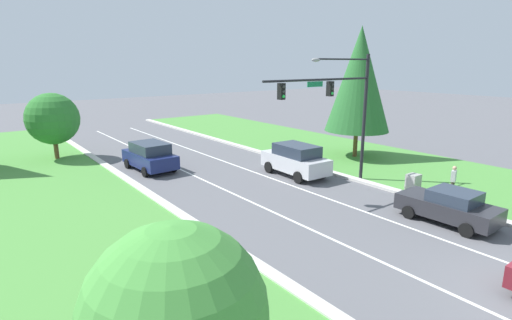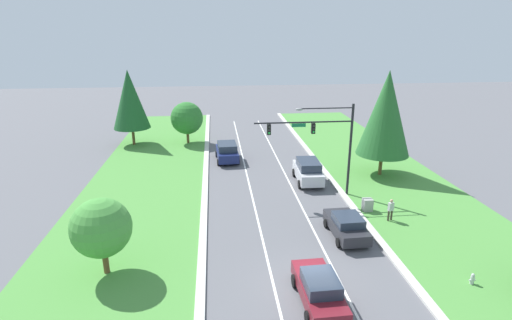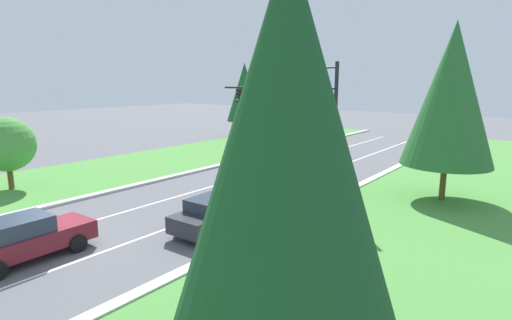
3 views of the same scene
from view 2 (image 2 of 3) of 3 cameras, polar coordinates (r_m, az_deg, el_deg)
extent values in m
plane|color=#5B5B60|center=(22.29, 7.47, -17.56)|extent=(160.00, 160.00, 0.00)
cube|color=beige|center=(24.07, 21.20, -15.60)|extent=(0.50, 90.00, 0.15)
cube|color=beige|center=(21.78, -7.94, -18.30)|extent=(0.50, 90.00, 0.15)
cube|color=#4C8E3D|center=(26.75, 31.56, -13.69)|extent=(10.00, 90.00, 0.08)
cube|color=#4C8E3D|center=(22.67, -22.02, -18.11)|extent=(10.00, 90.00, 0.08)
cube|color=white|center=(21.99, 2.67, -17.97)|extent=(0.14, 81.00, 0.01)
cube|color=white|center=(22.73, 12.09, -17.05)|extent=(0.14, 81.00, 0.01)
cylinder|color=black|center=(32.57, 13.27, 1.27)|extent=(0.20, 0.20, 7.55)
cylinder|color=black|center=(30.91, 6.83, 5.37)|extent=(7.67, 0.12, 0.12)
cube|color=#147042|center=(30.88, 6.12, 4.96)|extent=(1.10, 0.04, 0.28)
cylinder|color=black|center=(31.12, 10.03, 7.30)|extent=(4.22, 0.09, 0.09)
ellipsoid|color=gray|center=(30.62, 6.19, 7.20)|extent=(0.56, 0.28, 0.20)
cube|color=black|center=(31.20, 8.17, 4.49)|extent=(0.28, 0.32, 0.80)
sphere|color=#2D2D2D|center=(30.99, 8.27, 4.83)|extent=(0.16, 0.16, 0.16)
sphere|color=#2D2D2D|center=(31.04, 8.25, 4.42)|extent=(0.16, 0.16, 0.16)
sphere|color=#23D647|center=(31.09, 8.23, 4.00)|extent=(0.16, 0.16, 0.16)
cube|color=black|center=(30.55, 1.86, 4.37)|extent=(0.28, 0.32, 0.80)
sphere|color=#2D2D2D|center=(30.33, 1.91, 4.72)|extent=(0.16, 0.16, 0.16)
sphere|color=#2D2D2D|center=(30.38, 1.90, 4.30)|extent=(0.16, 0.16, 0.16)
sphere|color=#23D647|center=(30.44, 1.90, 3.87)|extent=(0.16, 0.16, 0.16)
cube|color=silver|center=(35.70, 7.42, -1.83)|extent=(2.14, 4.81, 0.96)
cube|color=#283342|center=(35.32, 7.51, -0.63)|extent=(1.88, 2.91, 0.70)
cylinder|color=black|center=(37.42, 8.41, -1.71)|extent=(0.26, 0.75, 0.74)
cylinder|color=black|center=(37.05, 5.47, -1.80)|extent=(0.26, 0.75, 0.74)
cylinder|color=black|center=(34.74, 9.44, -3.36)|extent=(0.26, 0.75, 0.74)
cylinder|color=black|center=(34.34, 6.27, -3.47)|extent=(0.26, 0.75, 0.74)
cube|color=navy|center=(41.33, -4.15, 0.93)|extent=(2.28, 4.62, 0.87)
cube|color=#283342|center=(41.00, -4.16, 1.93)|extent=(1.98, 2.80, 0.69)
cylinder|color=black|center=(42.88, -2.96, 0.99)|extent=(0.27, 0.66, 0.65)
cylinder|color=black|center=(42.73, -5.64, 0.86)|extent=(0.27, 0.66, 0.65)
cylinder|color=black|center=(40.22, -2.53, -0.17)|extent=(0.27, 0.66, 0.65)
cylinder|color=black|center=(40.07, -5.39, -0.31)|extent=(0.27, 0.66, 0.65)
cube|color=maroon|center=(20.92, 8.93, -17.97)|extent=(1.88, 4.69, 0.71)
cube|color=#283342|center=(20.32, 9.24, -16.91)|extent=(1.65, 2.13, 0.62)
cylinder|color=black|center=(22.47, 10.06, -16.32)|extent=(0.26, 0.69, 0.69)
cylinder|color=black|center=(22.06, 5.54, -16.81)|extent=(0.26, 0.69, 0.69)
cylinder|color=black|center=(20.29, 12.59, -20.79)|extent=(0.26, 0.69, 0.69)
cylinder|color=black|center=(19.84, 7.49, -21.50)|extent=(0.26, 0.69, 0.69)
cube|color=#28282D|center=(27.12, 12.74, -9.28)|extent=(1.98, 4.29, 0.73)
cube|color=#283342|center=(26.63, 13.02, -8.33)|extent=(1.73, 1.95, 0.53)
cylinder|color=black|center=(28.68, 13.53, -8.58)|extent=(0.26, 0.61, 0.61)
cylinder|color=black|center=(28.11, 10.01, -8.91)|extent=(0.26, 0.61, 0.61)
cylinder|color=black|center=(26.54, 15.55, -11.05)|extent=(0.26, 0.61, 0.61)
cylinder|color=black|center=(25.92, 11.75, -11.49)|extent=(0.26, 0.61, 0.61)
cube|color=#9E9E99|center=(31.01, 15.62, -6.24)|extent=(0.70, 0.60, 1.02)
cylinder|color=#42382D|center=(29.92, 18.39, -7.62)|extent=(0.14, 0.14, 0.84)
cylinder|color=#42382D|center=(30.08, 18.77, -7.52)|extent=(0.14, 0.14, 0.84)
cube|color=#B7B7BC|center=(29.71, 18.72, -6.32)|extent=(0.43, 0.32, 0.60)
sphere|color=tan|center=(29.54, 18.81, -5.54)|extent=(0.22, 0.22, 0.22)
cylinder|color=#B7B7BC|center=(24.92, 28.48, -14.90)|extent=(0.20, 0.20, 0.55)
sphere|color=#B7B7BC|center=(24.75, 28.60, -14.24)|extent=(0.18, 0.18, 0.18)
cylinder|color=#B7B7BC|center=(24.84, 28.25, -14.89)|extent=(0.10, 0.09, 0.09)
cylinder|color=#B7B7BC|center=(24.97, 28.73, -14.80)|extent=(0.10, 0.09, 0.09)
cylinder|color=brown|center=(24.18, -20.69, -13.31)|extent=(0.32, 0.32, 1.62)
sphere|color=#47933D|center=(23.23, -21.24, -9.01)|extent=(3.26, 3.26, 3.26)
cylinder|color=brown|center=(38.76, 17.36, -0.62)|extent=(0.32, 0.32, 2.07)
cone|color=#28662D|center=(37.56, 18.05, 6.38)|extent=(4.74, 4.74, 7.59)
cylinder|color=brown|center=(48.25, -9.71, 3.32)|extent=(0.32, 0.32, 1.65)
sphere|color=#2D752D|center=(47.73, -9.85, 5.92)|extent=(3.78, 3.78, 3.78)
cylinder|color=brown|center=(49.01, -17.11, 3.24)|extent=(0.32, 0.32, 2.06)
cone|color=#1E5628|center=(48.13, -17.59, 8.27)|extent=(4.17, 4.17, 6.67)
camera|label=1|loc=(17.78, -35.18, -4.76)|focal=28.00mm
camera|label=3|loc=(23.52, 53.72, -5.49)|focal=28.00mm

